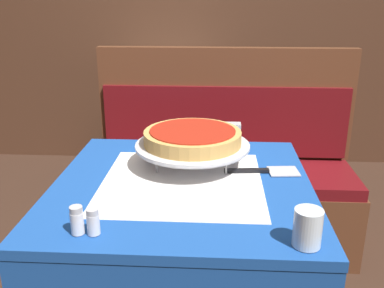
# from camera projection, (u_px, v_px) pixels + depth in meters

# --- Properties ---
(dining_table_front) EXTENTS (0.84, 0.84, 0.73)m
(dining_table_front) POSITION_uv_depth(u_px,v_px,m) (182.00, 210.00, 1.44)
(dining_table_front) COLOR #194799
(dining_table_front) RESTS_ON ground_plane
(dining_table_rear) EXTENTS (0.66, 0.66, 0.72)m
(dining_table_rear) POSITION_uv_depth(u_px,v_px,m) (165.00, 100.00, 2.97)
(dining_table_rear) COLOR beige
(dining_table_rear) RESTS_ON ground_plane
(booth_bench) EXTENTS (1.35, 0.46, 1.05)m
(booth_bench) POSITION_uv_depth(u_px,v_px,m) (224.00, 190.00, 2.29)
(booth_bench) COLOR brown
(booth_bench) RESTS_ON ground_plane
(back_wall_panel) EXTENTS (6.00, 0.04, 2.40)m
(back_wall_panel) POSITION_uv_depth(u_px,v_px,m) (204.00, 9.00, 3.21)
(back_wall_panel) COLOR #4C2D1E
(back_wall_panel) RESTS_ON ground_plane
(pizza_pan_stand) EXTENTS (0.40, 0.40, 0.08)m
(pizza_pan_stand) POSITION_uv_depth(u_px,v_px,m) (192.00, 146.00, 1.51)
(pizza_pan_stand) COLOR #ADADB2
(pizza_pan_stand) RESTS_ON dining_table_front
(deep_dish_pizza) EXTENTS (0.34, 0.34, 0.05)m
(deep_dish_pizza) POSITION_uv_depth(u_px,v_px,m) (193.00, 137.00, 1.49)
(deep_dish_pizza) COLOR tan
(deep_dish_pizza) RESTS_ON pizza_pan_stand
(pizza_server) EXTENTS (0.26, 0.09, 0.01)m
(pizza_server) POSITION_uv_depth(u_px,v_px,m) (265.00, 171.00, 1.47)
(pizza_server) COLOR #BCBCC1
(pizza_server) RESTS_ON dining_table_front
(water_glass_near) EXTENTS (0.07, 0.07, 0.10)m
(water_glass_near) POSITION_uv_depth(u_px,v_px,m) (308.00, 228.00, 1.03)
(water_glass_near) COLOR silver
(water_glass_near) RESTS_ON dining_table_front
(salt_shaker) EXTENTS (0.03, 0.03, 0.08)m
(salt_shaker) POSITION_uv_depth(u_px,v_px,m) (77.00, 220.00, 1.09)
(salt_shaker) COLOR silver
(salt_shaker) RESTS_ON dining_table_front
(pepper_shaker) EXTENTS (0.03, 0.03, 0.07)m
(pepper_shaker) POSITION_uv_depth(u_px,v_px,m) (93.00, 222.00, 1.09)
(pepper_shaker) COLOR silver
(pepper_shaker) RESTS_ON dining_table_front
(napkin_holder) EXTENTS (0.10, 0.05, 0.09)m
(napkin_holder) POSITION_uv_depth(u_px,v_px,m) (228.00, 134.00, 1.73)
(napkin_holder) COLOR #B2B2B7
(napkin_holder) RESTS_ON dining_table_front
(condiment_caddy) EXTENTS (0.12, 0.12, 0.14)m
(condiment_caddy) POSITION_uv_depth(u_px,v_px,m) (170.00, 80.00, 2.89)
(condiment_caddy) COLOR black
(condiment_caddy) RESTS_ON dining_table_rear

